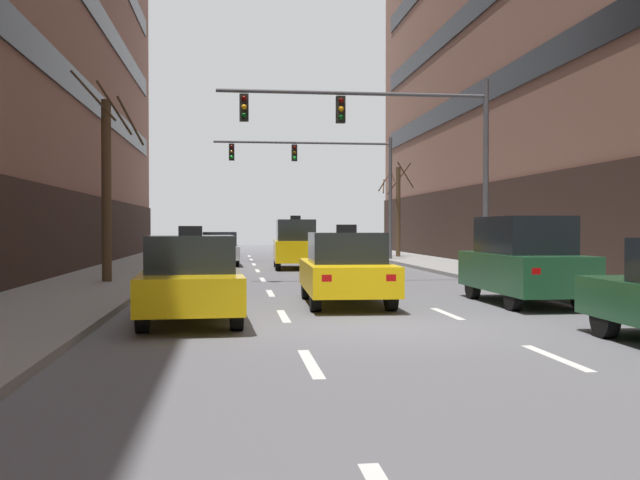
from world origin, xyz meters
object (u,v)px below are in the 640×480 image
at_px(taxi_driving_3, 346,269).
at_px(traffic_signal_0, 395,136).
at_px(car_driving_0, 219,249).
at_px(taxi_driving_2, 295,244).
at_px(street_tree_1, 398,208).
at_px(traffic_signal_1, 329,170).
at_px(taxi_driving_1, 191,279).
at_px(street_tree_0, 107,186).
at_px(car_parked_2, 523,260).

xyz_separation_m(taxi_driving_3, traffic_signal_0, (2.55, 6.13, 3.87)).
height_order(car_driving_0, traffic_signal_0, traffic_signal_0).
relative_size(taxi_driving_2, street_tree_1, 0.83).
bearing_deg(traffic_signal_0, traffic_signal_1, 90.79).
bearing_deg(car_driving_0, traffic_signal_0, -62.75).
bearing_deg(street_tree_1, taxi_driving_1, -111.31).
height_order(taxi_driving_2, street_tree_0, street_tree_0).
bearing_deg(street_tree_1, car_driving_0, -150.23).
distance_m(traffic_signal_0, traffic_signal_1, 14.11).
xyz_separation_m(taxi_driving_1, street_tree_0, (-2.99, 8.63, 2.22)).
distance_m(taxi_driving_1, taxi_driving_3, 4.25).
distance_m(traffic_signal_1, street_tree_1, 5.30).
height_order(car_parked_2, traffic_signal_1, traffic_signal_1).
bearing_deg(taxi_driving_1, taxi_driving_2, 78.47).
bearing_deg(car_driving_0, street_tree_0, -105.71).
relative_size(taxi_driving_3, traffic_signal_1, 0.49).
bearing_deg(car_parked_2, taxi_driving_1, -163.17).
relative_size(taxi_driving_2, car_parked_2, 1.05).
height_order(taxi_driving_3, street_tree_0, street_tree_0).
bearing_deg(street_tree_0, taxi_driving_3, -43.53).
relative_size(taxi_driving_1, street_tree_0, 0.71).
relative_size(taxi_driving_1, taxi_driving_2, 1.00).
distance_m(car_parked_2, street_tree_0, 12.42).
bearing_deg(car_driving_0, traffic_signal_1, 28.13).
relative_size(taxi_driving_2, traffic_signal_1, 0.48).
bearing_deg(taxi_driving_2, street_tree_0, -127.63).
xyz_separation_m(car_driving_0, traffic_signal_1, (5.55, 2.96, 3.97)).
bearing_deg(traffic_signal_1, car_parked_2, -85.10).
bearing_deg(taxi_driving_1, traffic_signal_0, 55.86).
relative_size(taxi_driving_1, street_tree_1, 0.84).
xyz_separation_m(car_driving_0, taxi_driving_2, (3.30, -2.87, 0.28)).
height_order(taxi_driving_1, traffic_signal_0, traffic_signal_0).
bearing_deg(taxi_driving_1, street_tree_0, 109.10).
bearing_deg(taxi_driving_2, traffic_signal_1, 68.90).
bearing_deg(car_parked_2, traffic_signal_0, 103.63).
bearing_deg(taxi_driving_1, car_parked_2, 16.83).
bearing_deg(car_parked_2, taxi_driving_2, 105.23).
bearing_deg(taxi_driving_2, street_tree_1, 52.60).
relative_size(taxi_driving_3, street_tree_1, 0.85).
distance_m(car_driving_0, traffic_signal_0, 13.14).
height_order(taxi_driving_2, taxi_driving_3, taxi_driving_2).
relative_size(traffic_signal_0, street_tree_1, 1.65).
relative_size(car_driving_0, street_tree_1, 0.80).
bearing_deg(traffic_signal_1, street_tree_0, -121.50).
relative_size(traffic_signal_0, street_tree_0, 1.39).
height_order(taxi_driving_1, street_tree_0, street_tree_0).
distance_m(taxi_driving_1, street_tree_1, 27.39).
height_order(car_driving_0, car_parked_2, car_parked_2).
relative_size(car_driving_0, car_parked_2, 1.01).
distance_m(car_parked_2, traffic_signal_1, 20.98).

